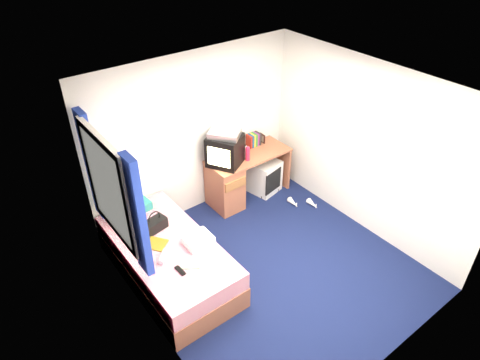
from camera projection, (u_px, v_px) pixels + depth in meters
ground at (271, 268)px, 5.53m from camera, size 3.40×3.40×0.00m
room_shell at (277, 174)px, 4.71m from camera, size 3.40×3.40×3.40m
bed at (168, 260)px, 5.27m from camera, size 1.01×2.00×0.54m
pillow at (129, 208)px, 5.59m from camera, size 0.56×0.39×0.11m
desk at (234, 180)px, 6.47m from camera, size 1.30×0.55×0.75m
storage_cube at (264, 176)px, 6.80m from camera, size 0.50×0.50×0.53m
crt_tv at (225, 150)px, 6.08m from camera, size 0.59×0.60×0.45m
vcr at (225, 134)px, 5.93m from camera, size 0.50×0.52×0.08m
book_row at (253, 140)px, 6.59m from camera, size 0.20×0.13×0.20m
picture_frame at (262, 138)px, 6.69m from camera, size 0.03×0.12×0.14m
pink_water_bottle at (248, 154)px, 6.23m from camera, size 0.08×0.08×0.21m
aerosol_can at (245, 151)px, 6.31m from camera, size 0.05×0.05×0.18m
handbag at (155, 224)px, 5.29m from camera, size 0.31×0.21×0.27m
towel at (198, 240)px, 5.08m from camera, size 0.32×0.27×0.11m
magazine at (155, 244)px, 5.10m from camera, size 0.33×0.35×0.01m
water_bottle at (163, 256)px, 4.89m from camera, size 0.19×0.19×0.07m
colour_swatch_fan at (190, 267)px, 4.79m from camera, size 0.21×0.18×0.01m
remote_control at (180, 271)px, 4.74m from camera, size 0.06×0.16×0.02m
window_assembly at (111, 189)px, 4.54m from camera, size 0.11×1.42×1.40m
white_heels at (303, 204)px, 6.58m from camera, size 0.33×0.43×0.09m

